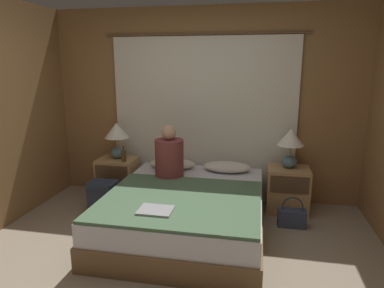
% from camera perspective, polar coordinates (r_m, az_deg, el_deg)
% --- Properties ---
extents(ground_plane, '(16.00, 16.00, 0.00)m').
position_cam_1_polar(ground_plane, '(3.18, -4.27, -21.01)').
color(ground_plane, gray).
extents(wall_back, '(4.15, 0.06, 2.50)m').
position_cam_1_polar(wall_back, '(4.56, 1.98, 6.44)').
color(wall_back, olive).
rests_on(wall_back, ground_plane).
extents(curtain_panel, '(2.60, 0.02, 2.16)m').
position_cam_1_polar(curtain_panel, '(4.52, 1.84, 4.17)').
color(curtain_panel, silver).
rests_on(curtain_panel, ground_plane).
extents(bed, '(1.62, 1.97, 0.46)m').
position_cam_1_polar(bed, '(3.78, -0.89, -11.14)').
color(bed, brown).
rests_on(bed, ground_plane).
extents(nightstand_left, '(0.50, 0.42, 0.56)m').
position_cam_1_polar(nightstand_left, '(4.75, -12.20, -5.60)').
color(nightstand_left, tan).
rests_on(nightstand_left, ground_plane).
extents(nightstand_right, '(0.50, 0.42, 0.56)m').
position_cam_1_polar(nightstand_right, '(4.40, 15.62, -7.34)').
color(nightstand_right, tan).
rests_on(nightstand_right, ground_plane).
extents(lamp_left, '(0.32, 0.32, 0.48)m').
position_cam_1_polar(lamp_left, '(4.62, -12.44, 1.46)').
color(lamp_left, slate).
rests_on(lamp_left, nightstand_left).
extents(lamp_right, '(0.32, 0.32, 0.48)m').
position_cam_1_polar(lamp_right, '(4.25, 16.09, 0.26)').
color(lamp_right, slate).
rests_on(lamp_right, nightstand_right).
extents(pillow_left, '(0.60, 0.34, 0.12)m').
position_cam_1_polar(pillow_left, '(4.46, -3.29, -3.30)').
color(pillow_left, silver).
rests_on(pillow_left, bed).
extents(pillow_right, '(0.60, 0.34, 0.12)m').
position_cam_1_polar(pillow_right, '(4.35, 5.86, -3.80)').
color(pillow_right, silver).
rests_on(pillow_right, bed).
extents(blanket_on_bed, '(1.56, 1.33, 0.03)m').
position_cam_1_polar(blanket_on_bed, '(3.42, -1.94, -9.32)').
color(blanket_on_bed, '#4C6B4C').
rests_on(blanket_on_bed, bed).
extents(person_left_in_bed, '(0.34, 0.34, 0.63)m').
position_cam_1_polar(person_left_in_bed, '(4.05, -3.81, -2.10)').
color(person_left_in_bed, brown).
rests_on(person_left_in_bed, bed).
extents(beer_bottle_on_left_stand, '(0.06, 0.06, 0.20)m').
position_cam_1_polar(beer_bottle_on_left_stand, '(4.49, -11.31, -1.93)').
color(beer_bottle_on_left_stand, '#513819').
rests_on(beer_bottle_on_left_stand, nightstand_left).
extents(laptop_on_bed, '(0.31, 0.24, 0.02)m').
position_cam_1_polar(laptop_on_bed, '(3.16, -6.07, -10.91)').
color(laptop_on_bed, '#9EA0A5').
rests_on(laptop_on_bed, blanket_on_bed).
extents(backpack_on_floor, '(0.33, 0.26, 0.39)m').
position_cam_1_polar(backpack_on_floor, '(4.36, -14.60, -8.24)').
color(backpack_on_floor, '#333D56').
rests_on(backpack_on_floor, ground_plane).
extents(handbag_on_floor, '(0.31, 0.15, 0.35)m').
position_cam_1_polar(handbag_on_floor, '(4.08, 16.30, -11.61)').
color(handbag_on_floor, '#333D56').
rests_on(handbag_on_floor, ground_plane).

